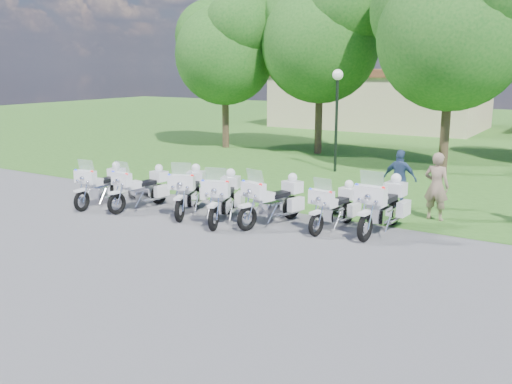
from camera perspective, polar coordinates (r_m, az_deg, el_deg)
The scene contains 16 objects.
ground at distance 14.98m, azimuth -3.38°, elevation -4.27°, with size 100.00×100.00×0.00m, color #5B5B60.
grass_lawn at distance 39.80m, azimuth 19.79°, elevation 5.54°, with size 100.00×48.00×0.01m, color #32631F.
motorcycle_0 at distance 18.66m, azimuth -15.12°, elevation 0.73°, with size 0.93×2.31×1.56m.
motorcycle_1 at distance 17.91m, azimuth -11.37°, elevation 0.46°, with size 0.93×2.33×1.56m.
motorcycle_2 at distance 17.08m, azimuth -6.67°, elevation 0.18°, with size 1.41×2.34×1.67m.
motorcycle_3 at distance 16.12m, azimuth -3.24°, elevation -0.48°, with size 1.34×2.39×1.67m.
motorcycle_4 at distance 15.82m, azimuth 1.79°, elevation -0.78°, with size 1.17×2.39×1.64m.
motorcycle_5 at distance 15.50m, azimuth 7.94°, elevation -1.39°, with size 0.90×2.23×1.50m.
motorcycle_6 at distance 15.39m, azimuth 12.59°, elevation -1.24°, with size 0.94×2.63×1.77m.
lamp_post at distance 23.69m, azimuth 8.12°, elevation 9.58°, with size 0.44×0.44×4.19m.
tree_0 at distance 30.78m, azimuth -3.19°, elevation 14.46°, with size 6.10×5.21×8.13m.
tree_1 at distance 28.76m, azimuth 6.42°, elevation 15.58°, with size 6.69×5.71×8.92m.
tree_2 at distance 24.23m, azimuth 18.98°, elevation 15.83°, with size 6.80×5.80×9.06m.
building_west at distance 42.25m, azimuth 12.26°, elevation 9.16°, with size 14.56×8.32×4.10m.
bystander_a at distance 16.92m, azimuth 17.59°, elevation 0.52°, with size 0.71×0.47×1.95m, color #896E5D.
bystander_c at distance 18.09m, azimuth 14.18°, elevation 1.25°, with size 1.06×0.44×1.81m, color navy.
Camera 1 is at (8.33, -11.68, 4.31)m, focal length 40.00 mm.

